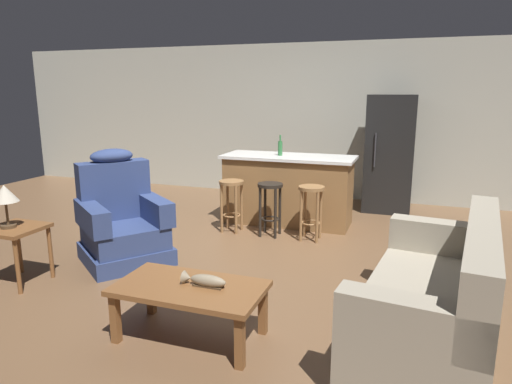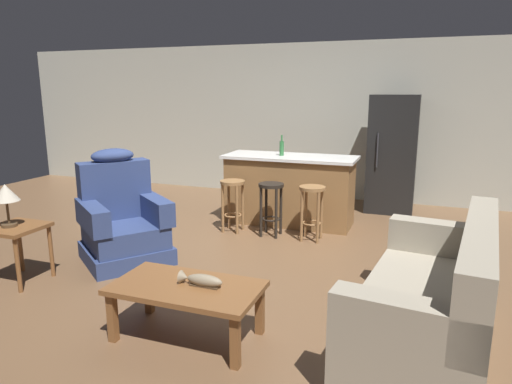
{
  "view_description": "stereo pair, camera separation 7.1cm",
  "coord_description": "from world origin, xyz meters",
  "px_view_note": "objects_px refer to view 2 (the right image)",
  "views": [
    {
      "loc": [
        1.63,
        -4.62,
        1.82
      ],
      "look_at": [
        0.04,
        -0.1,
        0.75
      ],
      "focal_mm": 32.0,
      "sensor_mm": 36.0,
      "label": 1
    },
    {
      "loc": [
        1.7,
        -4.59,
        1.82
      ],
      "look_at": [
        0.04,
        -0.1,
        0.75
      ],
      "focal_mm": 32.0,
      "sensor_mm": 36.0,
      "label": 2
    }
  ],
  "objects_px": {
    "refrigerator": "(392,154)",
    "bottle_tall_green": "(282,148)",
    "fish_figurine": "(201,280)",
    "bar_stool_middle": "(271,200)",
    "bar_stool_right": "(312,203)",
    "kitchen_island": "(289,190)",
    "recliner_near_lamp": "(122,222)",
    "table_lamp": "(6,195)",
    "coffee_table": "(187,292)",
    "bar_stool_left": "(233,196)",
    "couch": "(433,301)",
    "end_table": "(17,236)"
  },
  "relations": [
    {
      "from": "fish_figurine",
      "to": "recliner_near_lamp",
      "type": "xyz_separation_m",
      "value": [
        -1.56,
        1.19,
        -0.04
      ]
    },
    {
      "from": "bar_stool_left",
      "to": "coffee_table",
      "type": "bearing_deg",
      "value": -74.24
    },
    {
      "from": "bar_stool_middle",
      "to": "bar_stool_right",
      "type": "height_order",
      "value": "same"
    },
    {
      "from": "bar_stool_right",
      "to": "bar_stool_left",
      "type": "bearing_deg",
      "value": 180.0
    },
    {
      "from": "fish_figurine",
      "to": "bar_stool_right",
      "type": "bearing_deg",
      "value": 84.84
    },
    {
      "from": "end_table",
      "to": "refrigerator",
      "type": "bearing_deg",
      "value": 51.98
    },
    {
      "from": "table_lamp",
      "to": "fish_figurine",
      "type": "bearing_deg",
      "value": -7.68
    },
    {
      "from": "coffee_table",
      "to": "bar_stool_right",
      "type": "relative_size",
      "value": 1.62
    },
    {
      "from": "fish_figurine",
      "to": "bar_stool_middle",
      "type": "xyz_separation_m",
      "value": [
        -0.3,
        2.53,
        0.01
      ]
    },
    {
      "from": "recliner_near_lamp",
      "to": "bar_stool_left",
      "type": "xyz_separation_m",
      "value": [
        0.73,
        1.34,
        0.05
      ]
    },
    {
      "from": "kitchen_island",
      "to": "bar_stool_right",
      "type": "bearing_deg",
      "value": -53.34
    },
    {
      "from": "table_lamp",
      "to": "bottle_tall_green",
      "type": "relative_size",
      "value": 1.46
    },
    {
      "from": "fish_figurine",
      "to": "couch",
      "type": "distance_m",
      "value": 1.69
    },
    {
      "from": "recliner_near_lamp",
      "to": "bar_stool_left",
      "type": "relative_size",
      "value": 1.76
    },
    {
      "from": "end_table",
      "to": "kitchen_island",
      "type": "bearing_deg",
      "value": 56.29
    },
    {
      "from": "bar_stool_left",
      "to": "bar_stool_middle",
      "type": "relative_size",
      "value": 1.0
    },
    {
      "from": "coffee_table",
      "to": "fish_figurine",
      "type": "relative_size",
      "value": 3.24
    },
    {
      "from": "kitchen_island",
      "to": "refrigerator",
      "type": "relative_size",
      "value": 1.02
    },
    {
      "from": "kitchen_island",
      "to": "bar_stool_right",
      "type": "distance_m",
      "value": 0.79
    },
    {
      "from": "table_lamp",
      "to": "bar_stool_middle",
      "type": "distance_m",
      "value": 2.94
    },
    {
      "from": "refrigerator",
      "to": "coffee_table",
      "type": "bearing_deg",
      "value": -104.39
    },
    {
      "from": "kitchen_island",
      "to": "bottle_tall_green",
      "type": "bearing_deg",
      "value": -166.02
    },
    {
      "from": "coffee_table",
      "to": "bar_stool_right",
      "type": "height_order",
      "value": "bar_stool_right"
    },
    {
      "from": "bar_stool_middle",
      "to": "kitchen_island",
      "type": "bearing_deg",
      "value": 84.68
    },
    {
      "from": "coffee_table",
      "to": "bottle_tall_green",
      "type": "bearing_deg",
      "value": 94.48
    },
    {
      "from": "coffee_table",
      "to": "table_lamp",
      "type": "relative_size",
      "value": 2.68
    },
    {
      "from": "refrigerator",
      "to": "bottle_tall_green",
      "type": "relative_size",
      "value": 6.28
    },
    {
      "from": "kitchen_island",
      "to": "bottle_tall_green",
      "type": "relative_size",
      "value": 6.42
    },
    {
      "from": "recliner_near_lamp",
      "to": "table_lamp",
      "type": "relative_size",
      "value": 2.93
    },
    {
      "from": "couch",
      "to": "end_table",
      "type": "distance_m",
      "value": 3.75
    },
    {
      "from": "fish_figurine",
      "to": "refrigerator",
      "type": "relative_size",
      "value": 0.19
    },
    {
      "from": "kitchen_island",
      "to": "bar_stool_middle",
      "type": "distance_m",
      "value": 0.63
    },
    {
      "from": "coffee_table",
      "to": "bar_stool_right",
      "type": "bearing_deg",
      "value": 82.59
    },
    {
      "from": "couch",
      "to": "bar_stool_right",
      "type": "bearing_deg",
      "value": -48.83
    },
    {
      "from": "recliner_near_lamp",
      "to": "kitchen_island",
      "type": "distance_m",
      "value": 2.37
    },
    {
      "from": "table_lamp",
      "to": "bottle_tall_green",
      "type": "xyz_separation_m",
      "value": [
        1.81,
        2.84,
        0.19
      ]
    },
    {
      "from": "couch",
      "to": "bar_stool_right",
      "type": "height_order",
      "value": "couch"
    },
    {
      "from": "couch",
      "to": "recliner_near_lamp",
      "type": "xyz_separation_m",
      "value": [
        -3.17,
        0.7,
        0.08
      ]
    },
    {
      "from": "recliner_near_lamp",
      "to": "coffee_table",
      "type": "bearing_deg",
      "value": -2.51
    },
    {
      "from": "end_table",
      "to": "refrigerator",
      "type": "height_order",
      "value": "refrigerator"
    },
    {
      "from": "recliner_near_lamp",
      "to": "table_lamp",
      "type": "height_order",
      "value": "recliner_near_lamp"
    },
    {
      "from": "coffee_table",
      "to": "fish_figurine",
      "type": "distance_m",
      "value": 0.15
    },
    {
      "from": "fish_figurine",
      "to": "bottle_tall_green",
      "type": "distance_m",
      "value": 3.21
    },
    {
      "from": "fish_figurine",
      "to": "bottle_tall_green",
      "type": "height_order",
      "value": "bottle_tall_green"
    },
    {
      "from": "table_lamp",
      "to": "kitchen_island",
      "type": "height_order",
      "value": "table_lamp"
    },
    {
      "from": "kitchen_island",
      "to": "bottle_tall_green",
      "type": "xyz_separation_m",
      "value": [
        -0.11,
        -0.03,
        0.58
      ]
    },
    {
      "from": "end_table",
      "to": "bar_stool_middle",
      "type": "xyz_separation_m",
      "value": [
        1.83,
        2.2,
        0.01
      ]
    },
    {
      "from": "bar_stool_right",
      "to": "bottle_tall_green",
      "type": "distance_m",
      "value": 1.02
    },
    {
      "from": "couch",
      "to": "recliner_near_lamp",
      "type": "height_order",
      "value": "recliner_near_lamp"
    },
    {
      "from": "recliner_near_lamp",
      "to": "kitchen_island",
      "type": "relative_size",
      "value": 0.67
    }
  ]
}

